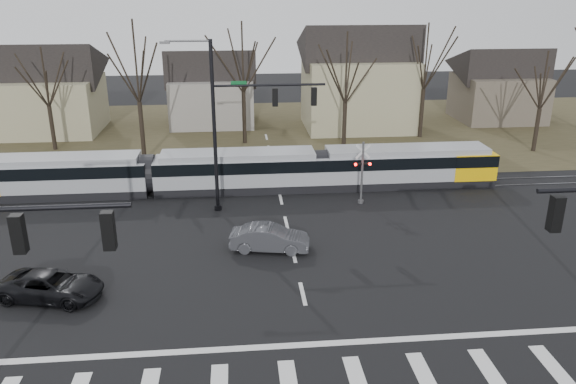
{
  "coord_description": "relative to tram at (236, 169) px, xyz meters",
  "views": [
    {
      "loc": [
        -2.73,
        -19.83,
        12.9
      ],
      "look_at": [
        0.0,
        9.0,
        2.3
      ],
      "focal_mm": 35.0,
      "sensor_mm": 36.0,
      "label": 1
    }
  ],
  "objects": [
    {
      "name": "ground",
      "position": [
        2.83,
        -16.0,
        -1.46
      ],
      "size": [
        140.0,
        140.0,
        0.0
      ],
      "primitive_type": "plane",
      "color": "black"
    },
    {
      "name": "tram",
      "position": [
        0.0,
        0.0,
        0.0
      ],
      "size": [
        35.34,
        2.62,
        2.68
      ],
      "color": "gray",
      "rests_on": "ground"
    },
    {
      "name": "sedan",
      "position": [
        1.65,
        -9.41,
        -0.79
      ],
      "size": [
        2.82,
        4.57,
        1.35
      ],
      "primitive_type": "imported",
      "rotation": [
        0.0,
        0.0,
        1.4
      ],
      "color": "#3F4045",
      "rests_on": "ground"
    },
    {
      "name": "crosswalk",
      "position": [
        2.83,
        -20.0,
        -1.45
      ],
      "size": [
        27.0,
        2.6,
        0.01
      ],
      "color": "silver",
      "rests_on": "ground"
    },
    {
      "name": "rail_crossing_signal",
      "position": [
        7.83,
        -3.21,
        0.43
      ],
      "size": [
        1.08,
        0.36,
        4.0
      ],
      "color": "#59595B",
      "rests_on": "ground"
    },
    {
      "name": "tree_row",
      "position": [
        4.83,
        10.0,
        3.54
      ],
      "size": [
        59.2,
        7.2,
        10.0
      ],
      "color": "black",
      "rests_on": "ground"
    },
    {
      "name": "rail_pair",
      "position": [
        2.83,
        -0.2,
        -1.43
      ],
      "size": [
        90.0,
        1.52,
        0.06
      ],
      "color": "#59595E",
      "rests_on": "ground"
    },
    {
      "name": "house_c",
      "position": [
        11.83,
        17.0,
        3.77
      ],
      "size": [
        10.8,
        8.64,
        10.1
      ],
      "color": "gray",
      "rests_on": "ground"
    },
    {
      "name": "suv",
      "position": [
        -8.18,
        -13.33,
        -0.84
      ],
      "size": [
        4.09,
        5.42,
        1.25
      ],
      "primitive_type": "imported",
      "rotation": [
        0.0,
        0.0,
        1.34
      ],
      "color": "black",
      "rests_on": "ground"
    },
    {
      "name": "grass_verge",
      "position": [
        2.83,
        16.0,
        -1.45
      ],
      "size": [
        140.0,
        28.0,
        0.01
      ],
      "primitive_type": "cube",
      "color": "#38331E",
      "rests_on": "ground"
    },
    {
      "name": "stop_line",
      "position": [
        2.83,
        -17.8,
        -1.45
      ],
      "size": [
        28.0,
        0.35,
        0.01
      ],
      "primitive_type": "cube",
      "color": "silver",
      "rests_on": "ground"
    },
    {
      "name": "house_d",
      "position": [
        26.83,
        19.0,
        2.51
      ],
      "size": [
        8.64,
        7.56,
        7.65
      ],
      "color": "brown",
      "rests_on": "ground"
    },
    {
      "name": "signal_pole_far",
      "position": [
        0.42,
        -3.5,
        4.24
      ],
      "size": [
        9.28,
        0.44,
        10.2
      ],
      "color": "black",
      "rests_on": "ground"
    },
    {
      "name": "house_a",
      "position": [
        -17.17,
        18.0,
        3.0
      ],
      "size": [
        9.72,
        8.64,
        8.6
      ],
      "color": "gray",
      "rests_on": "ground"
    },
    {
      "name": "lane_dashes",
      "position": [
        2.83,
        -0.0,
        -1.45
      ],
      "size": [
        0.18,
        30.0,
        0.01
      ],
      "color": "silver",
      "rests_on": "ground"
    },
    {
      "name": "house_b",
      "position": [
        -2.17,
        20.0,
        2.51
      ],
      "size": [
        8.64,
        7.56,
        7.65
      ],
      "color": "gray",
      "rests_on": "ground"
    }
  ]
}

